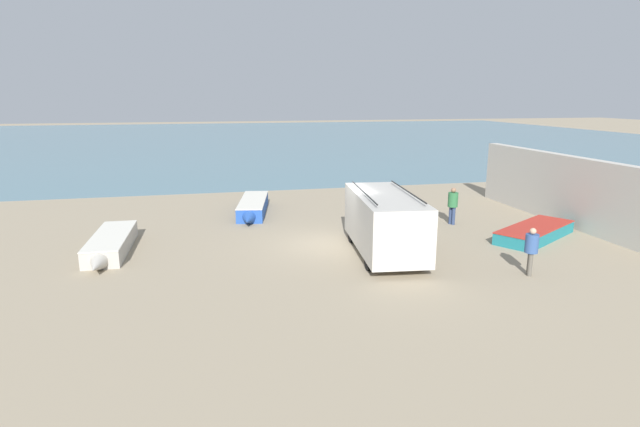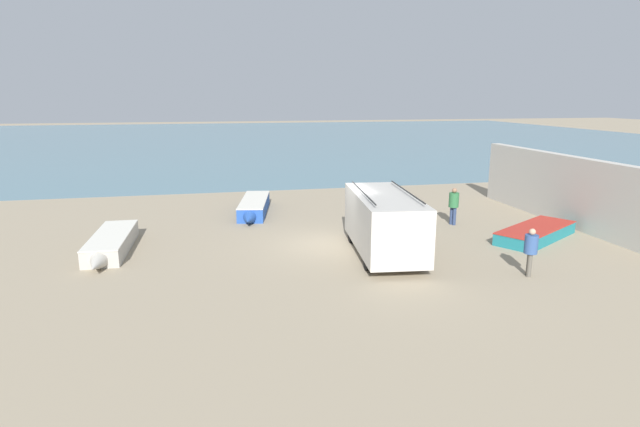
% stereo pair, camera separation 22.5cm
% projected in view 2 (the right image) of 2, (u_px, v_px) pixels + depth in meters
% --- Properties ---
extents(ground_plane, '(200.00, 200.00, 0.00)m').
position_uv_depth(ground_plane, '(335.00, 245.00, 19.59)').
color(ground_plane, gray).
extents(sea_water, '(120.00, 80.00, 0.01)m').
position_uv_depth(sea_water, '(247.00, 138.00, 69.11)').
color(sea_water, slate).
rests_on(sea_water, ground_plane).
extents(harbor_wall, '(0.50, 12.60, 3.10)m').
position_uv_depth(harbor_wall, '(569.00, 191.00, 22.42)').
color(harbor_wall, '#BCB7AD').
rests_on(harbor_wall, ground_plane).
extents(parked_van, '(2.60, 5.62, 2.38)m').
position_uv_depth(parked_van, '(384.00, 222.00, 18.17)').
color(parked_van, beige).
rests_on(parked_van, ground_plane).
extents(fishing_rowboat_0, '(1.34, 5.26, 0.64)m').
position_uv_depth(fishing_rowboat_0, '(111.00, 244.00, 18.59)').
color(fishing_rowboat_0, '#ADA89E').
rests_on(fishing_rowboat_0, ground_plane).
extents(fishing_rowboat_1, '(2.00, 5.58, 0.68)m').
position_uv_depth(fishing_rowboat_1, '(254.00, 207.00, 24.67)').
color(fishing_rowboat_1, '#234CA3').
rests_on(fishing_rowboat_1, ground_plane).
extents(fishing_rowboat_2, '(4.98, 3.57, 0.51)m').
position_uv_depth(fishing_rowboat_2, '(537.00, 232.00, 20.42)').
color(fishing_rowboat_2, '#1E757F').
rests_on(fishing_rowboat_2, ground_plane).
extents(fisherman_0, '(0.44, 0.44, 1.69)m').
position_uv_depth(fisherman_0, '(454.00, 203.00, 22.43)').
color(fisherman_0, navy).
rests_on(fisherman_0, ground_plane).
extents(fisherman_1, '(0.42, 0.42, 1.59)m').
position_uv_depth(fisherman_1, '(531.00, 248.00, 15.98)').
color(fisherman_1, '#5B564C').
rests_on(fisherman_1, ground_plane).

